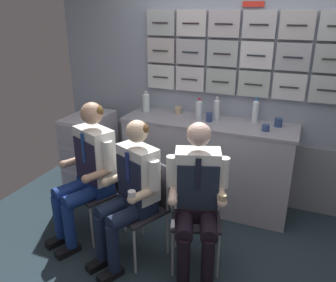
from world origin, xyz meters
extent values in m
cube|color=#213038|center=(0.00, 0.00, -0.02)|extent=(4.80, 4.80, 0.04)
cube|color=#909AAD|center=(0.00, 1.38, 1.07)|extent=(4.20, 0.06, 2.15)
cube|color=gray|center=(0.00, 1.34, 0.37)|extent=(4.12, 0.01, 0.73)
cube|color=silver|center=(-0.85, 1.32, 1.34)|extent=(0.31, 0.06, 0.26)
cylinder|color=#28242F|center=(-0.85, 1.28, 1.34)|extent=(0.18, 0.01, 0.01)
cube|color=silver|center=(-0.51, 1.32, 1.34)|extent=(0.31, 0.06, 0.26)
cylinder|color=#202229|center=(-0.51, 1.28, 1.34)|extent=(0.18, 0.01, 0.01)
cube|color=#A8B1B0|center=(-0.17, 1.32, 1.34)|extent=(0.31, 0.06, 0.26)
cylinder|color=#212427|center=(-0.17, 1.28, 1.34)|extent=(0.18, 0.01, 0.01)
cube|color=#AAB5B0|center=(0.17, 1.32, 1.34)|extent=(0.31, 0.06, 0.26)
cylinder|color=#242726|center=(0.17, 1.28, 1.34)|extent=(0.18, 0.01, 0.01)
cube|color=silver|center=(0.51, 1.32, 1.34)|extent=(0.31, 0.06, 0.26)
cylinder|color=black|center=(0.51, 1.28, 1.34)|extent=(0.18, 0.01, 0.01)
cube|color=#B2BBBD|center=(0.85, 1.32, 1.34)|extent=(0.31, 0.06, 0.26)
cylinder|color=black|center=(0.85, 1.28, 1.34)|extent=(0.18, 0.01, 0.01)
cube|color=#BEB7B7|center=(-0.85, 1.32, 1.63)|extent=(0.31, 0.06, 0.26)
cylinder|color=#212A23|center=(-0.85, 1.28, 1.63)|extent=(0.18, 0.01, 0.01)
cube|color=#B0AEB8|center=(-0.51, 1.32, 1.63)|extent=(0.31, 0.06, 0.26)
cylinder|color=#1C252F|center=(-0.51, 1.28, 1.63)|extent=(0.18, 0.01, 0.01)
cube|color=#A9B2B5|center=(-0.17, 1.32, 1.63)|extent=(0.31, 0.06, 0.26)
cylinder|color=#271C2A|center=(-0.17, 1.28, 1.63)|extent=(0.18, 0.01, 0.01)
cube|color=silver|center=(0.17, 1.32, 1.63)|extent=(0.31, 0.06, 0.26)
cylinder|color=#1C242E|center=(0.17, 1.28, 1.63)|extent=(0.18, 0.01, 0.01)
cube|color=#A9ACB4|center=(0.51, 1.32, 1.63)|extent=(0.31, 0.06, 0.26)
cylinder|color=#211C2D|center=(0.51, 1.28, 1.63)|extent=(0.18, 0.01, 0.01)
cube|color=#A5AEAD|center=(0.85, 1.32, 1.63)|extent=(0.31, 0.06, 0.26)
cylinder|color=#292927|center=(0.85, 1.28, 1.63)|extent=(0.18, 0.01, 0.01)
cube|color=#ADB5B6|center=(-0.85, 1.32, 1.91)|extent=(0.31, 0.06, 0.26)
cylinder|color=#22202A|center=(-0.85, 1.28, 1.91)|extent=(0.18, 0.01, 0.01)
cube|color=silver|center=(-0.51, 1.32, 1.91)|extent=(0.31, 0.06, 0.26)
cylinder|color=black|center=(-0.51, 1.28, 1.91)|extent=(0.18, 0.01, 0.01)
cube|color=#BDB3BA|center=(-0.17, 1.32, 1.91)|extent=(0.31, 0.06, 0.26)
cylinder|color=black|center=(-0.17, 1.28, 1.91)|extent=(0.18, 0.01, 0.01)
cube|color=#BCBAC0|center=(0.17, 1.32, 1.91)|extent=(0.31, 0.06, 0.26)
cylinder|color=black|center=(0.17, 1.28, 1.91)|extent=(0.18, 0.01, 0.01)
cube|color=#BBB6B9|center=(0.51, 1.32, 1.91)|extent=(0.31, 0.06, 0.26)
cylinder|color=#2A2627|center=(0.51, 1.28, 1.91)|extent=(0.18, 0.01, 0.01)
cube|color=red|center=(0.09, 1.33, 2.09)|extent=(0.20, 0.02, 0.05)
cube|color=#9F9DA8|center=(-0.23, 1.09, 0.47)|extent=(1.76, 0.52, 0.93)
cube|color=gray|center=(-0.23, 1.09, 0.95)|extent=(1.79, 0.53, 0.03)
sphere|color=black|center=(-1.76, 0.65, 0.04)|extent=(0.07, 0.07, 0.07)
sphere|color=black|center=(-1.45, 0.65, 0.04)|extent=(0.07, 0.07, 0.07)
sphere|color=black|center=(-1.76, 1.20, 0.04)|extent=(0.07, 0.07, 0.07)
sphere|color=black|center=(-1.45, 1.20, 0.04)|extent=(0.07, 0.07, 0.07)
cube|color=silver|center=(-1.60, 0.93, 0.49)|extent=(0.40, 0.64, 0.84)
cube|color=#A9A6B7|center=(-1.60, 0.60, 0.21)|extent=(0.35, 0.01, 0.22)
cube|color=#A9A6B7|center=(-1.60, 0.60, 0.49)|extent=(0.35, 0.01, 0.22)
cube|color=#A9A6B7|center=(-1.60, 0.60, 0.77)|extent=(0.35, 0.01, 0.22)
cylinder|color=#28282D|center=(-1.60, 0.63, 0.89)|extent=(0.32, 0.02, 0.02)
cylinder|color=#A8AAAF|center=(-1.27, 0.10, 0.22)|extent=(0.02, 0.02, 0.43)
cylinder|color=#A8AAAF|center=(-0.95, -0.05, 0.22)|extent=(0.02, 0.02, 0.43)
cylinder|color=#A8AAAF|center=(-1.13, 0.42, 0.22)|extent=(0.02, 0.02, 0.43)
cylinder|color=#A8AAAF|center=(-0.80, 0.27, 0.22)|extent=(0.02, 0.02, 0.43)
cube|color=#2A2830|center=(-1.04, 0.19, 0.44)|extent=(0.53, 0.53, 0.02)
cube|color=#2A2830|center=(-0.96, 0.36, 0.65)|extent=(0.35, 0.18, 0.40)
cylinder|color=#A8AAAF|center=(-1.13, 0.42, 0.65)|extent=(0.02, 0.02, 0.40)
cylinder|color=#A8AAAF|center=(-0.80, 0.27, 0.65)|extent=(0.02, 0.02, 0.40)
cube|color=black|center=(-1.29, -0.13, 0.03)|extent=(0.17, 0.24, 0.06)
cube|color=black|center=(-1.11, -0.21, 0.03)|extent=(0.17, 0.24, 0.06)
cylinder|color=navy|center=(-1.27, -0.10, 0.27)|extent=(0.10, 0.10, 0.42)
cylinder|color=navy|center=(-1.09, -0.18, 0.27)|extent=(0.10, 0.10, 0.42)
cylinder|color=navy|center=(-1.20, 0.06, 0.50)|extent=(0.28, 0.41, 0.13)
cylinder|color=navy|center=(-1.02, -0.01, 0.50)|extent=(0.28, 0.41, 0.13)
cube|color=navy|center=(-1.04, 0.19, 0.51)|extent=(0.40, 0.33, 0.12)
cube|color=white|center=(-1.03, 0.20, 0.82)|extent=(0.42, 0.34, 0.49)
cube|color=#231E3A|center=(-1.07, 0.11, 0.78)|extent=(0.32, 0.15, 0.40)
cube|color=navy|center=(-1.08, 0.10, 0.91)|extent=(0.04, 0.03, 0.28)
cylinder|color=white|center=(-1.22, 0.29, 0.87)|extent=(0.08, 0.08, 0.27)
cylinder|color=tan|center=(-1.25, 0.18, 0.72)|extent=(0.16, 0.25, 0.07)
sphere|color=tan|center=(-1.30, 0.08, 0.72)|extent=(0.08, 0.08, 0.08)
cylinder|color=white|center=(-0.83, 0.11, 0.87)|extent=(0.08, 0.08, 0.27)
cylinder|color=tan|center=(-0.90, 0.02, 0.72)|extent=(0.16, 0.25, 0.07)
sphere|color=tan|center=(-0.94, -0.08, 0.72)|extent=(0.08, 0.08, 0.08)
sphere|color=tan|center=(-1.03, 0.20, 1.20)|extent=(0.20, 0.20, 0.20)
ellipsoid|color=brown|center=(-1.02, 0.22, 1.22)|extent=(0.25, 0.24, 0.14)
cylinder|color=#A8AAAF|center=(-0.77, -0.04, 0.22)|extent=(0.02, 0.02, 0.43)
cylinder|color=#A8AAAF|center=(-0.44, -0.20, 0.22)|extent=(0.02, 0.02, 0.43)
cylinder|color=#A8AAAF|center=(-0.61, 0.28, 0.22)|extent=(0.02, 0.02, 0.43)
cylinder|color=#A8AAAF|center=(-0.29, 0.13, 0.22)|extent=(0.02, 0.02, 0.43)
cube|color=#2A2830|center=(-0.53, 0.04, 0.44)|extent=(0.53, 0.53, 0.02)
cube|color=#2A2830|center=(-0.45, 0.21, 0.65)|extent=(0.34, 0.18, 0.40)
cylinder|color=#A8AAAF|center=(-0.61, 0.28, 0.65)|extent=(0.02, 0.02, 0.40)
cylinder|color=#A8AAAF|center=(-0.29, 0.13, 0.65)|extent=(0.02, 0.02, 0.40)
cube|color=black|center=(-0.76, -0.25, 0.03)|extent=(0.18, 0.24, 0.06)
cube|color=black|center=(-0.60, -0.32, 0.03)|extent=(0.18, 0.24, 0.06)
cylinder|color=#162039|center=(-0.74, -0.21, 0.27)|extent=(0.10, 0.10, 0.42)
cylinder|color=#162039|center=(-0.58, -0.29, 0.27)|extent=(0.10, 0.10, 0.42)
cylinder|color=#162039|center=(-0.68, -0.07, 0.50)|extent=(0.27, 0.38, 0.13)
cylinder|color=#162039|center=(-0.52, -0.14, 0.50)|extent=(0.27, 0.38, 0.13)
cube|color=#162039|center=(-0.53, 0.04, 0.51)|extent=(0.38, 0.32, 0.12)
cube|color=white|center=(-0.52, 0.06, 0.80)|extent=(0.39, 0.32, 0.45)
cube|color=#1A2036|center=(-0.56, -0.03, 0.76)|extent=(0.29, 0.14, 0.36)
cube|color=navy|center=(-0.56, -0.04, 0.88)|extent=(0.04, 0.03, 0.25)
cylinder|color=white|center=(-0.70, 0.15, 0.85)|extent=(0.08, 0.08, 0.25)
cylinder|color=beige|center=(-0.72, 0.05, 0.71)|extent=(0.16, 0.23, 0.07)
sphere|color=beige|center=(-0.77, -0.05, 0.71)|extent=(0.08, 0.08, 0.08)
cylinder|color=white|center=(-0.34, -0.02, 0.85)|extent=(0.08, 0.08, 0.25)
cylinder|color=beige|center=(-0.40, -0.11, 0.71)|extent=(0.16, 0.23, 0.07)
sphere|color=beige|center=(-0.44, -0.20, 0.71)|extent=(0.08, 0.08, 0.08)
cylinder|color=white|center=(-0.44, -0.20, 0.75)|extent=(0.06, 0.06, 0.06)
sphere|color=beige|center=(-0.52, 0.06, 1.16)|extent=(0.18, 0.18, 0.18)
ellipsoid|color=brown|center=(-0.51, 0.07, 1.17)|extent=(0.23, 0.22, 0.13)
cylinder|color=#A8AAAF|center=(-0.14, -0.11, 0.22)|extent=(0.02, 0.02, 0.43)
cylinder|color=#A8AAAF|center=(0.20, 0.01, 0.22)|extent=(0.02, 0.02, 0.43)
cylinder|color=#A8AAAF|center=(-0.26, 0.24, 0.22)|extent=(0.02, 0.02, 0.43)
cylinder|color=#A8AAAF|center=(0.08, 0.35, 0.22)|extent=(0.02, 0.02, 0.43)
cube|color=#2A2830|center=(-0.03, 0.12, 0.44)|extent=(0.50, 0.50, 0.02)
cube|color=#2A2830|center=(-0.09, 0.30, 0.65)|extent=(0.36, 0.14, 0.40)
cylinder|color=#A8AAAF|center=(-0.26, 0.24, 0.65)|extent=(0.02, 0.02, 0.40)
cylinder|color=#A8AAAF|center=(0.08, 0.35, 0.65)|extent=(0.02, 0.02, 0.40)
cylinder|color=black|center=(-0.01, -0.22, 0.27)|extent=(0.10, 0.10, 0.42)
cylinder|color=black|center=(0.16, -0.17, 0.27)|extent=(0.10, 0.10, 0.42)
cylinder|color=black|center=(-0.06, -0.07, 0.50)|extent=(0.24, 0.39, 0.13)
cylinder|color=black|center=(0.11, -0.01, 0.50)|extent=(0.24, 0.39, 0.13)
cube|color=black|center=(-0.03, 0.12, 0.51)|extent=(0.38, 0.29, 0.12)
cube|color=white|center=(-0.04, 0.14, 0.81)|extent=(0.39, 0.29, 0.47)
cube|color=#1B2436|center=(0.00, 0.04, 0.77)|extent=(0.31, 0.11, 0.37)
cube|color=black|center=(0.00, 0.04, 0.89)|extent=(0.04, 0.02, 0.26)
cylinder|color=white|center=(-0.23, 0.08, 0.86)|extent=(0.08, 0.08, 0.25)
cylinder|color=beige|center=(-0.18, -0.02, 0.71)|extent=(0.14, 0.24, 0.07)
sphere|color=beige|center=(-0.15, -0.12, 0.71)|extent=(0.08, 0.08, 0.08)
cylinder|color=white|center=(0.16, 0.20, 0.86)|extent=(0.08, 0.08, 0.25)
cylinder|color=beige|center=(0.17, 0.10, 0.71)|extent=(0.14, 0.24, 0.07)
sphere|color=beige|center=(0.21, 0.00, 0.71)|extent=(0.08, 0.08, 0.08)
cylinder|color=tan|center=(0.21, 0.00, 0.75)|extent=(0.06, 0.06, 0.06)
sphere|color=beige|center=(-0.04, 0.14, 1.17)|extent=(0.18, 0.18, 0.18)
ellipsoid|color=tan|center=(-0.04, 0.15, 1.19)|extent=(0.22, 0.21, 0.13)
cylinder|color=silver|center=(-0.17, 1.18, 1.06)|extent=(0.06, 0.06, 0.20)
cone|color=silver|center=(-0.17, 1.18, 1.18)|extent=(0.06, 0.06, 0.02)
cylinder|color=silver|center=(-0.17, 1.18, 1.20)|extent=(0.03, 0.03, 0.02)
cylinder|color=silver|center=(-0.35, 1.14, 1.05)|extent=(0.07, 0.07, 0.18)
cone|color=silver|center=(-0.35, 1.14, 1.16)|extent=(0.07, 0.07, 0.02)
cylinder|color=red|center=(-0.35, 1.14, 1.18)|extent=(0.03, 0.03, 0.02)
cylinder|color=silver|center=(0.22, 1.25, 1.07)|extent=(0.06, 0.06, 0.21)
cone|color=silver|center=(0.22, 1.25, 1.18)|extent=(0.06, 0.06, 0.02)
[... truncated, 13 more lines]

